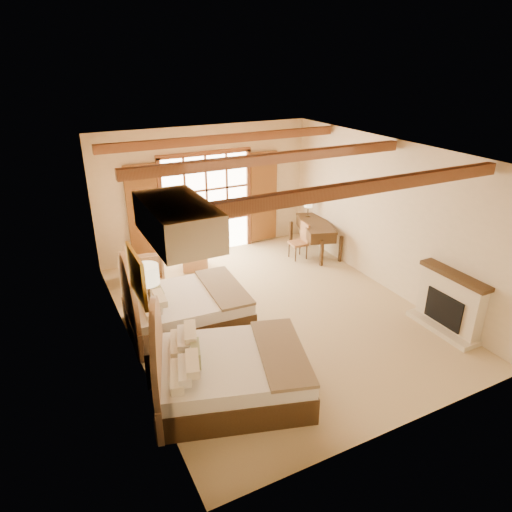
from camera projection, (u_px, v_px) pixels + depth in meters
floor at (272, 312)px, 9.13m from camera, size 7.00×7.00×0.00m
wall_back at (206, 191)px, 11.34m from camera, size 5.50×0.00×5.50m
wall_left at (124, 266)px, 7.35m from camera, size 0.00×7.00×7.00m
wall_right at (387, 216)px, 9.62m from camera, size 0.00×7.00×7.00m
ceiling at (275, 151)px, 7.83m from camera, size 7.00×7.00×0.00m
ceiling_beams at (275, 158)px, 7.88m from camera, size 5.39×4.60×0.18m
french_doors at (207, 205)px, 11.43m from camera, size 3.95×0.08×2.60m
fireplace at (449, 305)px, 8.36m from camera, size 0.46×1.40×1.16m
painting at (137, 276)px, 6.70m from camera, size 0.06×0.95×0.75m
canopy_valance at (177, 221)px, 5.31m from camera, size 0.70×1.40×0.45m
bed_near at (221, 373)px, 6.69m from camera, size 2.68×2.25×1.46m
bed_far at (179, 307)px, 8.45m from camera, size 2.26×1.76×1.43m
nightstand at (163, 360)px, 7.16m from camera, size 0.65×0.65×0.65m
floor_lamp at (148, 281)px, 7.10m from camera, size 0.37×0.37×1.76m
armchair at (144, 265)px, 10.27m from camera, size 0.95×0.97×0.77m
ottoman at (195, 259)px, 10.95m from camera, size 0.74×0.74×0.43m
desk at (315, 237)px, 11.66m from camera, size 1.12×1.69×0.84m
desk_chair at (299, 247)px, 11.44m from camera, size 0.43×0.43×0.92m
desk_lamp at (308, 204)px, 11.79m from camera, size 0.21×0.21×0.43m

